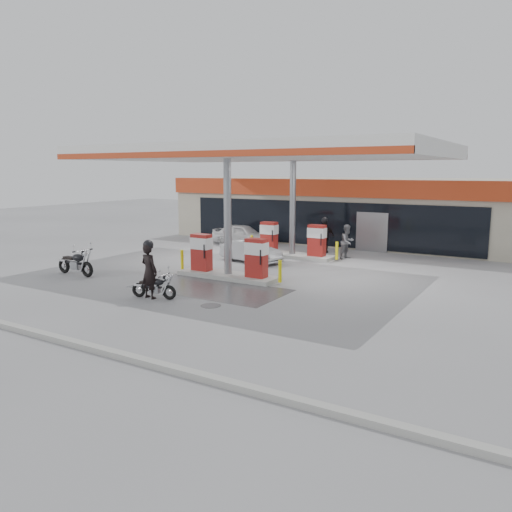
{
  "coord_description": "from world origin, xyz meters",
  "views": [
    {
      "loc": [
        11.72,
        -15.19,
        4.52
      ],
      "look_at": [
        1.8,
        1.3,
        1.2
      ],
      "focal_mm": 35.0,
      "sensor_mm": 36.0,
      "label": 1
    }
  ],
  "objects_px": {
    "sedan_white": "(242,234)",
    "parked_car_left": "(273,228)",
    "biker_walking": "(324,236)",
    "pump_island_near": "(228,261)",
    "main_motorcycle": "(155,288)",
    "parked_motorcycle": "(76,264)",
    "attendant": "(347,242)",
    "hatchback_silver": "(251,251)",
    "biker_main": "(149,271)",
    "pump_island_far": "(292,244)"
  },
  "relations": [
    {
      "from": "pump_island_near",
      "to": "attendant",
      "type": "xyz_separation_m",
      "value": [
        2.66,
        7.0,
        0.17
      ]
    },
    {
      "from": "pump_island_far",
      "to": "hatchback_silver",
      "type": "bearing_deg",
      "value": -114.25
    },
    {
      "from": "main_motorcycle",
      "to": "parked_motorcycle",
      "type": "xyz_separation_m",
      "value": [
        -5.67,
        1.25,
        0.12
      ]
    },
    {
      "from": "main_motorcycle",
      "to": "parked_motorcycle",
      "type": "bearing_deg",
      "value": 154.42
    },
    {
      "from": "attendant",
      "to": "hatchback_silver",
      "type": "relative_size",
      "value": 0.53
    },
    {
      "from": "biker_main",
      "to": "sedan_white",
      "type": "relative_size",
      "value": 0.53
    },
    {
      "from": "main_motorcycle",
      "to": "biker_main",
      "type": "distance_m",
      "value": 0.62
    },
    {
      "from": "biker_walking",
      "to": "hatchback_silver",
      "type": "bearing_deg",
      "value": -142.38
    },
    {
      "from": "parked_motorcycle",
      "to": "biker_walking",
      "type": "bearing_deg",
      "value": 61.12
    },
    {
      "from": "parked_motorcycle",
      "to": "parked_car_left",
      "type": "relative_size",
      "value": 0.5
    },
    {
      "from": "hatchback_silver",
      "to": "parked_car_left",
      "type": "relative_size",
      "value": 0.74
    },
    {
      "from": "main_motorcycle",
      "to": "parked_car_left",
      "type": "bearing_deg",
      "value": 91.38
    },
    {
      "from": "sedan_white",
      "to": "attendant",
      "type": "relative_size",
      "value": 2.12
    },
    {
      "from": "pump_island_far",
      "to": "parked_motorcycle",
      "type": "bearing_deg",
      "value": -123.48
    },
    {
      "from": "attendant",
      "to": "parked_car_left",
      "type": "relative_size",
      "value": 0.39
    },
    {
      "from": "pump_island_far",
      "to": "hatchback_silver",
      "type": "height_order",
      "value": "pump_island_far"
    },
    {
      "from": "biker_main",
      "to": "sedan_white",
      "type": "distance_m",
      "value": 13.29
    },
    {
      "from": "pump_island_far",
      "to": "biker_main",
      "type": "height_order",
      "value": "biker_main"
    },
    {
      "from": "hatchback_silver",
      "to": "biker_main",
      "type": "bearing_deg",
      "value": -164.34
    },
    {
      "from": "attendant",
      "to": "pump_island_near",
      "type": "bearing_deg",
      "value": -179.37
    },
    {
      "from": "parked_car_left",
      "to": "pump_island_far",
      "type": "bearing_deg",
      "value": -140.69
    },
    {
      "from": "biker_main",
      "to": "parked_motorcycle",
      "type": "relative_size",
      "value": 0.87
    },
    {
      "from": "parked_motorcycle",
      "to": "biker_walking",
      "type": "xyz_separation_m",
      "value": [
        6.81,
        11.2,
        0.41
      ]
    },
    {
      "from": "pump_island_far",
      "to": "biker_walking",
      "type": "height_order",
      "value": "biker_walking"
    },
    {
      "from": "sedan_white",
      "to": "attendant",
      "type": "xyz_separation_m",
      "value": [
        7.27,
        -1.33,
        0.24
      ]
    },
    {
      "from": "pump_island_far",
      "to": "sedan_white",
      "type": "bearing_deg",
      "value": 153.14
    },
    {
      "from": "main_motorcycle",
      "to": "hatchback_silver",
      "type": "xyz_separation_m",
      "value": [
        -0.8,
        7.84,
        0.15
      ]
    },
    {
      "from": "main_motorcycle",
      "to": "sedan_white",
      "type": "distance_m",
      "value": 13.3
    },
    {
      "from": "pump_island_near",
      "to": "parked_motorcycle",
      "type": "relative_size",
      "value": 2.27
    },
    {
      "from": "biker_main",
      "to": "sedan_white",
      "type": "height_order",
      "value": "biker_main"
    },
    {
      "from": "biker_walking",
      "to": "pump_island_near",
      "type": "bearing_deg",
      "value": -125.48
    },
    {
      "from": "main_motorcycle",
      "to": "sedan_white",
      "type": "bearing_deg",
      "value": 95.8
    },
    {
      "from": "pump_island_near",
      "to": "parked_car_left",
      "type": "relative_size",
      "value": 1.13
    },
    {
      "from": "pump_island_near",
      "to": "attendant",
      "type": "relative_size",
      "value": 2.9
    },
    {
      "from": "parked_motorcycle",
      "to": "attendant",
      "type": "relative_size",
      "value": 1.28
    },
    {
      "from": "pump_island_near",
      "to": "hatchback_silver",
      "type": "bearing_deg",
      "value": 106.71
    },
    {
      "from": "pump_island_near",
      "to": "hatchback_silver",
      "type": "height_order",
      "value": "pump_island_near"
    },
    {
      "from": "biker_main",
      "to": "hatchback_silver",
      "type": "height_order",
      "value": "biker_main"
    },
    {
      "from": "main_motorcycle",
      "to": "biker_main",
      "type": "relative_size",
      "value": 0.87
    },
    {
      "from": "pump_island_far",
      "to": "biker_main",
      "type": "bearing_deg",
      "value": -92.59
    },
    {
      "from": "pump_island_near",
      "to": "biker_walking",
      "type": "height_order",
      "value": "biker_walking"
    },
    {
      "from": "sedan_white",
      "to": "parked_car_left",
      "type": "distance_m",
      "value": 3.67
    },
    {
      "from": "parked_motorcycle",
      "to": "hatchback_silver",
      "type": "distance_m",
      "value": 8.2
    },
    {
      "from": "biker_main",
      "to": "parked_car_left",
      "type": "bearing_deg",
      "value": -68.57
    },
    {
      "from": "parked_motorcycle",
      "to": "hatchback_silver",
      "type": "height_order",
      "value": "parked_motorcycle"
    },
    {
      "from": "main_motorcycle",
      "to": "hatchback_silver",
      "type": "distance_m",
      "value": 7.89
    },
    {
      "from": "pump_island_near",
      "to": "biker_main",
      "type": "xyz_separation_m",
      "value": [
        -0.47,
        -4.29,
        0.28
      ]
    },
    {
      "from": "parked_motorcycle",
      "to": "attendant",
      "type": "bearing_deg",
      "value": 51.69
    },
    {
      "from": "attendant",
      "to": "hatchback_silver",
      "type": "xyz_separation_m",
      "value": [
        -3.74,
        -3.4,
        -0.33
      ]
    },
    {
      "from": "pump_island_far",
      "to": "parked_car_left",
      "type": "xyz_separation_m",
      "value": [
        -4.5,
        6.0,
        -0.05
      ]
    }
  ]
}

